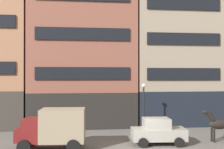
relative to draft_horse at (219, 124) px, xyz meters
The scene contains 6 objects.
building_center_left 14.91m from the draft_horse, 139.11° to the left, with size 10.35×6.61×17.59m.
building_center_right 10.07m from the draft_horse, 93.71° to the left, with size 8.70×6.61×13.46m.
draft_horse is the anchor object (origin of this frame).
delivery_truck_near 11.70m from the draft_horse, behind, with size 4.45×2.36×2.62m.
sedan_light 4.64m from the draft_horse, behind, with size 3.79×2.04×1.83m.
streetlamp_curbside 6.03m from the draft_horse, 144.05° to the left, with size 0.32×0.32×4.12m.
Camera 1 is at (-4.14, -17.27, 4.76)m, focal length 44.46 mm.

